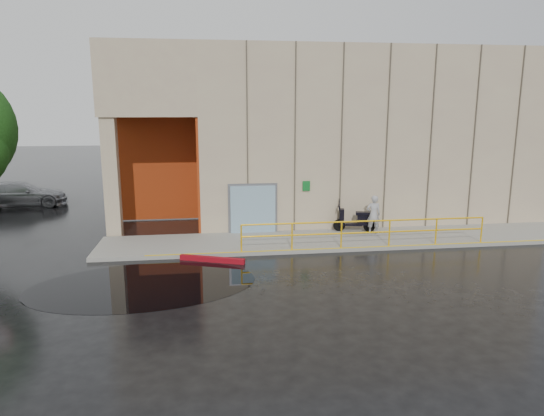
% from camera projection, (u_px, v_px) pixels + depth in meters
% --- Properties ---
extents(ground, '(120.00, 120.00, 0.00)m').
position_uv_depth(ground, '(265.00, 284.00, 15.00)').
color(ground, black).
rests_on(ground, ground).
extents(sidewalk, '(20.00, 3.00, 0.15)m').
position_uv_depth(sidewalk, '(349.00, 239.00, 19.87)').
color(sidewalk, gray).
rests_on(sidewalk, ground).
extents(building, '(20.00, 10.17, 8.00)m').
position_uv_depth(building, '(336.00, 130.00, 25.48)').
color(building, tan).
rests_on(building, ground).
extents(guardrail, '(9.56, 0.06, 1.03)m').
position_uv_depth(guardrail, '(366.00, 233.00, 18.47)').
color(guardrail, yellow).
rests_on(guardrail, sidewalk).
extents(person, '(0.63, 0.44, 1.64)m').
position_uv_depth(person, '(373.00, 215.00, 20.33)').
color(person, '#9B9CA0').
rests_on(person, sidewalk).
extents(scooter, '(1.83, 0.97, 1.38)m').
position_uv_depth(scooter, '(355.00, 213.00, 20.71)').
color(scooter, black).
rests_on(scooter, sidewalk).
extents(red_curb, '(2.30, 1.04, 0.18)m').
position_uv_depth(red_curb, '(212.00, 259.00, 17.20)').
color(red_curb, maroon).
rests_on(red_curb, ground).
extents(puddle, '(7.35, 4.94, 0.01)m').
position_uv_depth(puddle, '(143.00, 285.00, 14.95)').
color(puddle, black).
rests_on(puddle, ground).
extents(car_c, '(5.11, 2.78, 1.40)m').
position_uv_depth(car_c, '(20.00, 194.00, 26.66)').
color(car_c, '#999A9F').
rests_on(car_c, ground).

